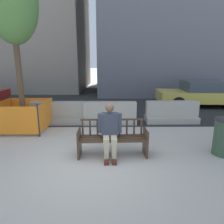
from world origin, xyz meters
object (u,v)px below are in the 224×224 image
object	(u,v)px
street_bench	(112,140)
construction_fence	(24,114)
jersey_barrier_right	(172,114)
car_taxi_near	(200,94)
jersey_barrier_left	(58,115)
street_tree	(11,2)
jersey_barrier_centre	(110,115)
trash_bin	(224,137)
seated_person	(110,129)

from	to	relation	value
street_bench	construction_fence	world-z (taller)	construction_fence
jersey_barrier_right	car_taxi_near	size ratio (longest dim) A/B	0.46
jersey_barrier_left	construction_fence	xyz separation A→B (m)	(-1.02, -0.68, 0.19)
jersey_barrier_right	street_tree	bearing A→B (deg)	-171.75
jersey_barrier_right	car_taxi_near	distance (m)	3.94
jersey_barrier_centre	jersey_barrier_right	size ratio (longest dim) A/B	1.00
jersey_barrier_left	jersey_barrier_right	world-z (taller)	same
construction_fence	car_taxi_near	bearing A→B (deg)	26.23
street_bench	car_taxi_near	xyz separation A→B (m)	(4.77, 5.92, 0.28)
street_bench	trash_bin	size ratio (longest dim) A/B	1.81
street_tree	seated_person	bearing A→B (deg)	-35.45
jersey_barrier_centre	construction_fence	bearing A→B (deg)	-167.40
jersey_barrier_left	jersey_barrier_centre	bearing A→B (deg)	-0.50
street_tree	trash_bin	size ratio (longest dim) A/B	5.75
street_bench	seated_person	xyz separation A→B (m)	(-0.06, -0.06, 0.29)
car_taxi_near	street_bench	bearing A→B (deg)	-128.83
jersey_barrier_centre	seated_person	bearing A→B (deg)	-89.84
jersey_barrier_centre	street_bench	bearing A→B (deg)	-88.48
seated_person	car_taxi_near	distance (m)	7.69
street_bench	street_tree	size ratio (longest dim) A/B	0.32
trash_bin	car_taxi_near	bearing A→B (deg)	71.41
street_tree	construction_fence	bearing A→B (deg)	90.00
street_bench	seated_person	world-z (taller)	seated_person
street_bench	car_taxi_near	distance (m)	7.61
construction_fence	jersey_barrier_left	bearing A→B (deg)	33.82
jersey_barrier_centre	construction_fence	size ratio (longest dim) A/B	1.24
seated_person	trash_bin	xyz separation A→B (m)	(2.84, 0.06, -0.22)
street_bench	jersey_barrier_right	distance (m)	3.68
jersey_barrier_right	jersey_barrier_left	bearing A→B (deg)	-178.72
seated_person	jersey_barrier_right	bearing A→B (deg)	50.56
construction_fence	trash_bin	distance (m)	6.19
construction_fence	car_taxi_near	size ratio (longest dim) A/B	0.37
street_bench	street_tree	bearing A→B (deg)	145.88
jersey_barrier_left	construction_fence	distance (m)	1.24
jersey_barrier_right	jersey_barrier_centre	bearing A→B (deg)	-177.27
street_tree	construction_fence	xyz separation A→B (m)	(0.00, 0.00, -3.54)
jersey_barrier_centre	trash_bin	distance (m)	3.95
jersey_barrier_right	car_taxi_near	world-z (taller)	car_taxi_near
jersey_barrier_left	street_tree	size ratio (longest dim) A/B	0.37
jersey_barrier_left	construction_fence	size ratio (longest dim) A/B	1.24
jersey_barrier_centre	trash_bin	world-z (taller)	trash_bin
seated_person	trash_bin	size ratio (longest dim) A/B	1.40
jersey_barrier_centre	jersey_barrier_left	bearing A→B (deg)	179.50
jersey_barrier_left	jersey_barrier_right	bearing A→B (deg)	1.28
street_tree	jersey_barrier_right	bearing A→B (deg)	8.25
jersey_barrier_left	street_tree	bearing A→B (deg)	-146.18
jersey_barrier_left	trash_bin	world-z (taller)	trash_bin
seated_person	street_tree	xyz separation A→B (m)	(-2.99, 2.13, 3.37)
street_bench	jersey_barrier_right	world-z (taller)	street_bench
street_bench	street_tree	xyz separation A→B (m)	(-3.05, 2.07, 3.67)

